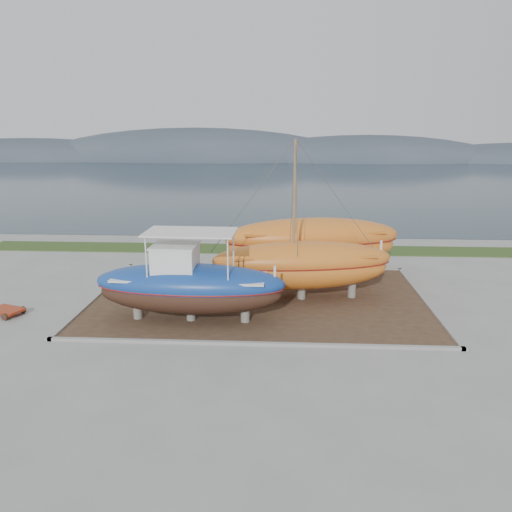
# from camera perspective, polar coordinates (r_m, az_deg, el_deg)

# --- Properties ---
(ground) EXTENTS (140.00, 140.00, 0.00)m
(ground) POSITION_cam_1_polar(r_m,az_deg,el_deg) (24.18, -0.14, -8.09)
(ground) COLOR gray
(ground) RESTS_ON ground
(dirt_patch) EXTENTS (18.00, 12.00, 0.06)m
(dirt_patch) POSITION_cam_1_polar(r_m,az_deg,el_deg) (27.90, 0.34, -4.87)
(dirt_patch) COLOR #422D1E
(dirt_patch) RESTS_ON ground
(curb_frame) EXTENTS (18.60, 12.60, 0.15)m
(curb_frame) POSITION_cam_1_polar(r_m,az_deg,el_deg) (27.88, 0.34, -4.78)
(curb_frame) COLOR gray
(curb_frame) RESTS_ON ground
(grass_strip) EXTENTS (44.00, 3.00, 0.08)m
(grass_strip) POSITION_cam_1_polar(r_m,az_deg,el_deg) (38.92, 1.19, 0.79)
(grass_strip) COLOR #284219
(grass_strip) RESTS_ON ground
(sea) EXTENTS (260.00, 100.00, 0.04)m
(sea) POSITION_cam_1_polar(r_m,az_deg,el_deg) (92.75, 2.40, 8.82)
(sea) COLOR #1D2F3A
(sea) RESTS_ON ground
(mountain_ridge) EXTENTS (200.00, 36.00, 20.00)m
(mountain_ridge) POSITION_cam_1_polar(r_m,az_deg,el_deg) (147.57, 2.73, 10.96)
(mountain_ridge) COLOR #333D49
(mountain_ridge) RESTS_ON ground
(blue_caique) EXTENTS (9.39, 3.17, 4.48)m
(blue_caique) POSITION_cam_1_polar(r_m,az_deg,el_deg) (24.33, -7.58, -2.33)
(blue_caique) COLOR navy
(blue_caique) RESTS_ON dirt_patch
(white_dinghy) EXTENTS (4.88, 3.02, 1.37)m
(white_dinghy) POSITION_cam_1_polar(r_m,az_deg,el_deg) (29.45, -11.79, -2.66)
(white_dinghy) COLOR white
(white_dinghy) RESTS_ON dirt_patch
(orange_sailboat) EXTENTS (10.16, 4.28, 8.64)m
(orange_sailboat) POSITION_cam_1_polar(r_m,az_deg,el_deg) (26.81, 5.43, 3.90)
(orange_sailboat) COLOR orange
(orange_sailboat) RESTS_ON dirt_patch
(orange_bare_hull) EXTENTS (11.50, 5.17, 3.64)m
(orange_bare_hull) POSITION_cam_1_polar(r_m,az_deg,el_deg) (31.67, 6.42, 0.90)
(orange_bare_hull) COLOR orange
(orange_bare_hull) RESTS_ON dirt_patch
(red_trailer) EXTENTS (2.69, 1.99, 0.34)m
(red_trailer) POSITION_cam_1_polar(r_m,az_deg,el_deg) (28.52, -26.58, -5.74)
(red_trailer) COLOR #A83113
(red_trailer) RESTS_ON ground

